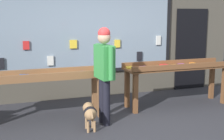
{
  "coord_description": "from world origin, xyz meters",
  "views": [
    {
      "loc": [
        -2.05,
        -4.75,
        1.99
      ],
      "look_at": [
        -0.12,
        0.82,
        0.91
      ],
      "focal_mm": 50.0,
      "sensor_mm": 36.0,
      "label": 1
    }
  ],
  "objects_px": {
    "display_table_left": "(42,81)",
    "person_browsing": "(104,68)",
    "small_dog": "(90,113)",
    "display_table_right": "(177,71)"
  },
  "relations": [
    {
      "from": "display_table_left",
      "to": "person_browsing",
      "type": "xyz_separation_m",
      "value": [
        1.04,
        -0.59,
        0.29
      ]
    },
    {
      "from": "person_browsing",
      "to": "small_dog",
      "type": "relative_size",
      "value": 3.25
    },
    {
      "from": "display_table_left",
      "to": "display_table_right",
      "type": "xyz_separation_m",
      "value": [
        2.88,
        0.01,
        0.02
      ]
    },
    {
      "from": "person_browsing",
      "to": "display_table_left",
      "type": "bearing_deg",
      "value": 55.17
    },
    {
      "from": "display_table_left",
      "to": "small_dog",
      "type": "height_order",
      "value": "display_table_left"
    },
    {
      "from": "display_table_left",
      "to": "display_table_right",
      "type": "bearing_deg",
      "value": 0.11
    },
    {
      "from": "display_table_left",
      "to": "small_dog",
      "type": "relative_size",
      "value": 4.35
    },
    {
      "from": "display_table_right",
      "to": "person_browsing",
      "type": "xyz_separation_m",
      "value": [
        -1.84,
        -0.59,
        0.27
      ]
    },
    {
      "from": "display_table_left",
      "to": "small_dog",
      "type": "xyz_separation_m",
      "value": [
        0.71,
        -0.79,
        -0.44
      ]
    },
    {
      "from": "small_dog",
      "to": "display_table_right",
      "type": "bearing_deg",
      "value": -64.51
    }
  ]
}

